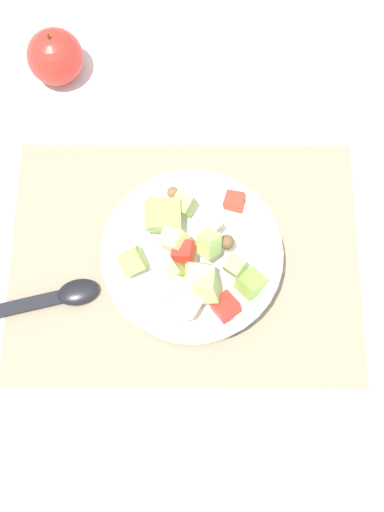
% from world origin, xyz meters
% --- Properties ---
extents(ground_plane, '(2.40, 2.40, 0.00)m').
position_xyz_m(ground_plane, '(0.00, 0.00, 0.00)').
color(ground_plane, silver).
extents(placemat, '(0.48, 0.35, 0.01)m').
position_xyz_m(placemat, '(0.00, 0.00, 0.00)').
color(placemat, gray).
rests_on(placemat, ground_plane).
extents(salad_bowl, '(0.23, 0.23, 0.12)m').
position_xyz_m(salad_bowl, '(-0.01, 0.01, 0.05)').
color(salad_bowl, white).
rests_on(salad_bowl, placemat).
extents(serving_spoon, '(0.23, 0.08, 0.01)m').
position_xyz_m(serving_spoon, '(0.19, 0.06, 0.01)').
color(serving_spoon, black).
rests_on(serving_spoon, placemat).
extents(whole_apple, '(0.08, 0.08, 0.10)m').
position_xyz_m(whole_apple, '(0.19, -0.30, 0.04)').
color(whole_apple, red).
rests_on(whole_apple, ground_plane).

